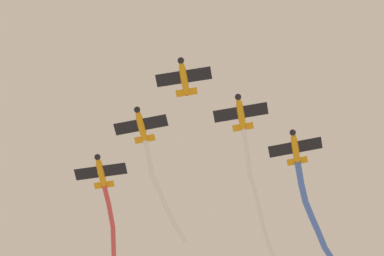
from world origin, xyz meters
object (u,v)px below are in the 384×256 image
at_px(airplane_left_wing, 241,112).
at_px(airplane_right_wing, 141,125).
at_px(airplane_trail, 101,171).
at_px(airplane_lead, 184,77).
at_px(airplane_slot, 295,147).

xyz_separation_m(airplane_left_wing, airplane_right_wing, (-6.20, -12.02, 0.30)).
xyz_separation_m(airplane_left_wing, airplane_trail, (-14.71, -15.23, 0.00)).
distance_m(airplane_lead, airplane_trail, 18.19).
relative_size(airplane_right_wing, airplane_slot, 1.00).
relative_size(airplane_lead, airplane_slot, 1.01).
bearing_deg(airplane_trail, airplane_left_wing, 73.61).
bearing_deg(airplane_slot, airplane_right_wing, -69.66).
relative_size(airplane_left_wing, airplane_trail, 0.99).
distance_m(airplane_lead, airplane_left_wing, 9.09).
height_order(airplane_lead, airplane_left_wing, same).
xyz_separation_m(airplane_lead, airplane_slot, (-4.61, 17.59, -0.30)).
xyz_separation_m(airplane_lead, airplane_right_wing, (-8.51, -3.22, 0.30)).
xyz_separation_m(airplane_left_wing, airplane_slot, (-2.31, 8.79, -0.30)).
distance_m(airplane_right_wing, airplane_trail, 9.09).
height_order(airplane_right_wing, airplane_trail, airplane_right_wing).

